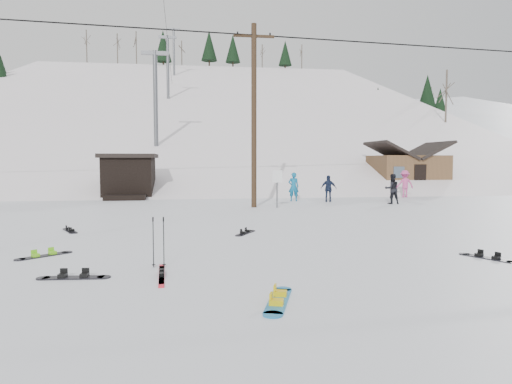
{
  "coord_description": "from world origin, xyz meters",
  "views": [
    {
      "loc": [
        -1.0,
        -8.52,
        2.35
      ],
      "look_at": [
        0.85,
        4.95,
        1.4
      ],
      "focal_mm": 32.0,
      "sensor_mm": 36.0,
      "label": 1
    }
  ],
  "objects": [
    {
      "name": "ground",
      "position": [
        0.0,
        0.0,
        0.0
      ],
      "size": [
        200.0,
        200.0,
        0.0
      ],
      "primitive_type": "plane",
      "color": "white",
      "rests_on": "ground"
    },
    {
      "name": "hero_snowboard",
      "position": [
        0.38,
        -1.21,
        0.03
      ],
      "size": [
        0.73,
        1.61,
        0.12
      ],
      "rotation": [
        0.0,
        0.0,
        1.26
      ],
      "color": "#1D7DBD",
      "rests_on": "ground"
    },
    {
      "name": "board_scatter_d",
      "position": [
        5.96,
        1.39,
        0.03
      ],
      "size": [
        0.82,
        1.25,
        0.1
      ],
      "rotation": [
        0.0,
        0.0,
        -1.06
      ],
      "color": "black",
      "rests_on": "ground"
    },
    {
      "name": "ridge_right",
      "position": [
        38.0,
        50.0,
        -11.0
      ],
      "size": [
        45.66,
        93.98,
        54.59
      ],
      "primitive_type": "cube",
      "rotation": [
        0.21,
        -0.05,
        -0.12
      ],
      "color": "white",
      "rests_on": "ground"
    },
    {
      "name": "lift_tower_near",
      "position": [
        -4.0,
        30.0,
        7.86
      ],
      "size": [
        2.2,
        0.36,
        8.0
      ],
      "color": "#595B60",
      "rests_on": "ski_slope"
    },
    {
      "name": "utility_pole",
      "position": [
        2.0,
        14.0,
        4.68
      ],
      "size": [
        2.0,
        0.26,
        9.0
      ],
      "color": "#3A2819",
      "rests_on": "ground"
    },
    {
      "name": "trail_sign",
      "position": [
        3.1,
        13.58,
        1.27
      ],
      "size": [
        0.5,
        0.09,
        1.85
      ],
      "color": "#595B60",
      "rests_on": "ground"
    },
    {
      "name": "ski_slope",
      "position": [
        0.0,
        55.0,
        -12.0
      ],
      "size": [
        60.0,
        85.24,
        65.97
      ],
      "primitive_type": "cube",
      "rotation": [
        0.31,
        0.0,
        0.0
      ],
      "color": "white",
      "rests_on": "ground"
    },
    {
      "name": "treeline_crest",
      "position": [
        0.0,
        86.0,
        0.0
      ],
      "size": [
        50.0,
        6.0,
        10.0
      ],
      "primitive_type": null,
      "color": "black",
      "rests_on": "ski_slope"
    },
    {
      "name": "skier_navy",
      "position": [
        6.54,
        16.27,
        0.75
      ],
      "size": [
        0.95,
        0.62,
        1.5
      ],
      "primitive_type": "imported",
      "rotation": [
        0.0,
        0.0,
        2.82
      ],
      "color": "#161F39",
      "rests_on": "ground"
    },
    {
      "name": "lift_tower_mid",
      "position": [
        -4.0,
        50.0,
        14.36
      ],
      "size": [
        2.2,
        0.36,
        8.0
      ],
      "color": "#595B60",
      "rests_on": "ski_slope"
    },
    {
      "name": "hero_skis",
      "position": [
        -1.66,
        0.81,
        0.03
      ],
      "size": [
        0.22,
        1.86,
        0.1
      ],
      "rotation": [
        0.0,
        0.0,
        0.06
      ],
      "color": "red",
      "rests_on": "ground"
    },
    {
      "name": "skier_teal",
      "position": [
        4.7,
        17.05,
        0.83
      ],
      "size": [
        0.64,
        0.46,
        1.65
      ],
      "primitive_type": "imported",
      "rotation": [
        0.0,
        0.0,
        3.02
      ],
      "color": "#0E608C",
      "rests_on": "ground"
    },
    {
      "name": "lift_tower_far",
      "position": [
        -4.0,
        70.0,
        20.86
      ],
      "size": [
        2.2,
        0.36,
        8.0
      ],
      "color": "#595B60",
      "rests_on": "ski_slope"
    },
    {
      "name": "treeline_right",
      "position": [
        36.0,
        42.0,
        0.0
      ],
      "size": [
        20.0,
        60.0,
        10.0
      ],
      "primitive_type": null,
      "color": "black",
      "rests_on": "ground"
    },
    {
      "name": "ski_poles",
      "position": [
        -1.77,
        1.58,
        0.57
      ],
      "size": [
        0.31,
        0.08,
        1.11
      ],
      "color": "black",
      "rests_on": "ground"
    },
    {
      "name": "board_scatter_f",
      "position": [
        0.64,
        5.9,
        0.02
      ],
      "size": [
        0.76,
        1.14,
        0.09
      ],
      "rotation": [
        0.0,
        0.0,
        1.05
      ],
      "color": "black",
      "rests_on": "ground"
    },
    {
      "name": "cabin",
      "position": [
        15.0,
        24.0,
        1.48
      ],
      "size": [
        5.39,
        4.4,
        3.77
      ],
      "color": "brown",
      "rests_on": "ground"
    },
    {
      "name": "board_scatter_c",
      "position": [
        -4.64,
        3.11,
        0.03
      ],
      "size": [
        1.13,
        1.01,
        0.1
      ],
      "rotation": [
        0.0,
        0.0,
        0.71
      ],
      "color": "black",
      "rests_on": "ground"
    },
    {
      "name": "skier_pink",
      "position": [
        12.28,
        18.75,
        0.85
      ],
      "size": [
        1.14,
        0.71,
        1.71
      ],
      "primitive_type": "imported",
      "rotation": [
        0.0,
        0.0,
        3.08
      ],
      "color": "#C34485",
      "rests_on": "ground"
    },
    {
      "name": "lift_hut",
      "position": [
        -5.0,
        20.94,
        1.36
      ],
      "size": [
        3.4,
        4.1,
        2.75
      ],
      "color": "black",
      "rests_on": "ground"
    },
    {
      "name": "skier_dark",
      "position": [
        9.59,
        14.72,
        0.81
      ],
      "size": [
        0.8,
        0.64,
        1.62
      ],
      "primitive_type": "imported",
      "rotation": [
        0.0,
        0.0,
        3.11
      ],
      "color": "black",
      "rests_on": "ground"
    },
    {
      "name": "board_scatter_a",
      "position": [
        -3.38,
        0.83,
        0.03
      ],
      "size": [
        1.45,
        0.35,
        0.1
      ],
      "rotation": [
        0.0,
        0.0,
        -0.07
      ],
      "color": "black",
      "rests_on": "ground"
    },
    {
      "name": "board_scatter_b",
      "position": [
        -5.07,
        7.17,
        0.02
      ],
      "size": [
        0.73,
        1.25,
        0.09
      ],
      "rotation": [
        0.0,
        0.0,
        2.02
      ],
      "color": "black",
      "rests_on": "ground"
    }
  ]
}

